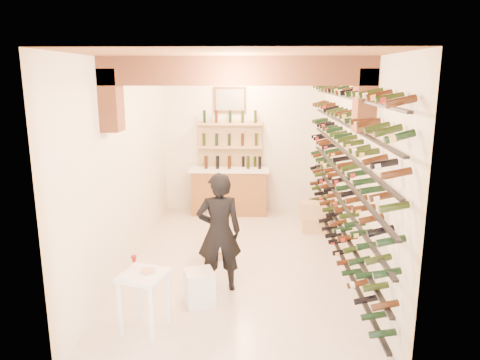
% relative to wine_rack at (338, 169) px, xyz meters
% --- Properties ---
extents(ground, '(6.00, 6.00, 0.00)m').
position_rel_wine_rack_xyz_m(ground, '(-1.53, 0.00, -1.55)').
color(ground, beige).
rests_on(ground, ground).
extents(room_shell, '(3.52, 6.02, 3.21)m').
position_rel_wine_rack_xyz_m(room_shell, '(-1.53, -0.26, 0.70)').
color(room_shell, white).
rests_on(room_shell, ground).
extents(wine_rack, '(0.32, 5.70, 2.56)m').
position_rel_wine_rack_xyz_m(wine_rack, '(0.00, 0.00, 0.00)').
color(wine_rack, black).
rests_on(wine_rack, ground).
extents(back_counter, '(1.70, 0.62, 1.29)m').
position_rel_wine_rack_xyz_m(back_counter, '(-1.83, 2.65, -1.02)').
color(back_counter, '#915C2C').
rests_on(back_counter, ground).
extents(back_shelving, '(1.40, 0.31, 2.73)m').
position_rel_wine_rack_xyz_m(back_shelving, '(-1.83, 2.89, -0.38)').
color(back_shelving, tan).
rests_on(back_shelving, ground).
extents(tasting_table, '(0.63, 0.63, 0.89)m').
position_rel_wine_rack_xyz_m(tasting_table, '(-2.58, -2.06, -0.95)').
color(tasting_table, white).
rests_on(tasting_table, ground).
extents(white_stool, '(0.46, 0.46, 0.46)m').
position_rel_wine_rack_xyz_m(white_stool, '(-2.01, -1.39, -1.32)').
color(white_stool, white).
rests_on(white_stool, ground).
extents(person, '(0.67, 0.50, 1.70)m').
position_rel_wine_rack_xyz_m(person, '(-1.78, -0.96, -0.70)').
color(person, black).
rests_on(person, ground).
extents(chrome_barstool, '(0.42, 0.42, 0.81)m').
position_rel_wine_rack_xyz_m(chrome_barstool, '(-1.95, 0.13, -1.08)').
color(chrome_barstool, silver).
rests_on(chrome_barstool, ground).
extents(crate_lower, '(0.48, 0.35, 0.28)m').
position_rel_wine_rack_xyz_m(crate_lower, '(-0.13, 1.50, -1.41)').
color(crate_lower, tan).
rests_on(crate_lower, ground).
extents(crate_upper, '(0.59, 0.46, 0.31)m').
position_rel_wine_rack_xyz_m(crate_upper, '(-0.13, 1.50, -1.12)').
color(crate_upper, tan).
rests_on(crate_upper, crate_lower).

